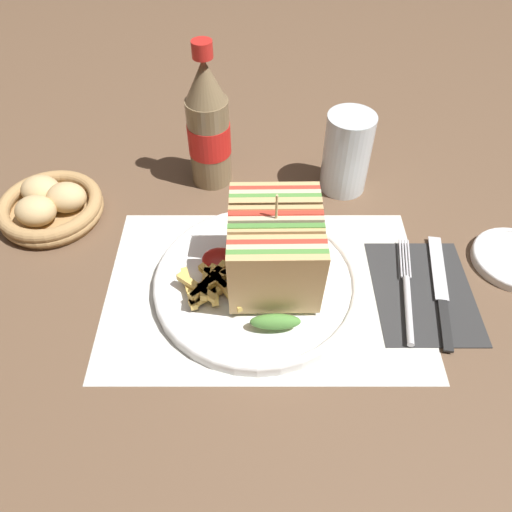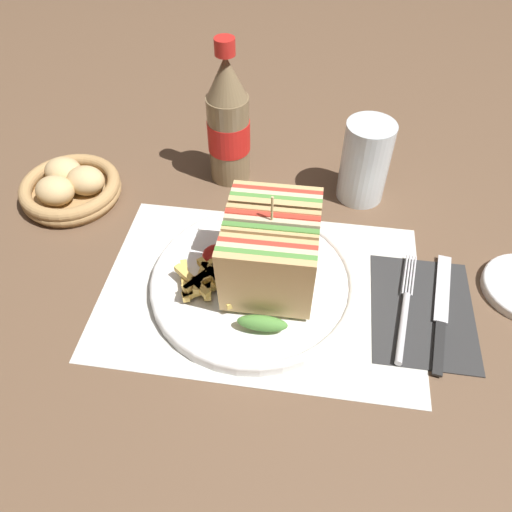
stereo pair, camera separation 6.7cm
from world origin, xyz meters
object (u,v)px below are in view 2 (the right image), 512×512
at_px(fork, 404,316).
at_px(knife, 441,312).
at_px(plate_main, 254,281).
at_px(glass_near, 365,162).
at_px(club_sandwich, 274,254).
at_px(coke_bottle_near, 228,124).
at_px(bread_basket, 70,187).

bearing_deg(fork, knife, 25.81).
relative_size(plate_main, fork, 1.54).
bearing_deg(fork, glass_near, 112.16).
bearing_deg(fork, club_sandwich, -178.81).
bearing_deg(coke_bottle_near, bread_basket, -158.74).
bearing_deg(bread_basket, glass_near, 9.20).
bearing_deg(glass_near, fork, -76.48).
xyz_separation_m(fork, coke_bottle_near, (-0.28, 0.26, 0.09)).
bearing_deg(club_sandwich, bread_basket, 157.00).
xyz_separation_m(club_sandwich, glass_near, (0.11, 0.22, -0.01)).
height_order(coke_bottle_near, bread_basket, coke_bottle_near).
bearing_deg(glass_near, bread_basket, -170.80).
xyz_separation_m(fork, bread_basket, (-0.52, 0.17, 0.01)).
height_order(club_sandwich, knife, club_sandwich).
xyz_separation_m(plate_main, bread_basket, (-0.32, 0.14, 0.01)).
distance_m(fork, coke_bottle_near, 0.39).
distance_m(plate_main, glass_near, 0.26).
bearing_deg(club_sandwich, fork, -7.44).
distance_m(knife, bread_basket, 0.59).
xyz_separation_m(plate_main, glass_near, (0.14, 0.22, 0.06)).
distance_m(plate_main, bread_basket, 0.35).
distance_m(fork, glass_near, 0.26).
bearing_deg(club_sandwich, glass_near, 62.49).
xyz_separation_m(coke_bottle_near, bread_basket, (-0.24, -0.09, -0.08)).
xyz_separation_m(club_sandwich, bread_basket, (-0.34, 0.15, -0.05)).
bearing_deg(knife, bread_basket, 173.45).
distance_m(club_sandwich, knife, 0.23).
xyz_separation_m(plate_main, fork, (0.20, -0.03, -0.00)).
distance_m(fork, knife, 0.05).
relative_size(plate_main, bread_basket, 1.78).
relative_size(knife, coke_bottle_near, 0.85).
distance_m(coke_bottle_near, glass_near, 0.22).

